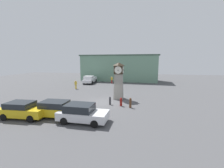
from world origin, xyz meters
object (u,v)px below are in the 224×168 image
at_px(pedestrian_crossing_lot, 112,79).
at_px(car_by_building, 82,113).
at_px(bollard_mid_row, 121,102).
at_px(bench, 118,86).
at_px(car_near_tower, 57,109).
at_px(bollard_far_row, 110,101).
at_px(bollard_near_tower, 130,103).
at_px(pedestrian_near_bench, 76,84).
at_px(pickup_truck, 90,79).
at_px(clock_tower, 119,81).
at_px(car_navy_sedan, 23,110).

bearing_deg(pedestrian_crossing_lot, car_by_building, -86.00).
distance_m(bollard_mid_row, bench, 11.09).
bearing_deg(car_by_building, car_near_tower, 167.05).
distance_m(bollard_mid_row, car_near_tower, 7.22).
bearing_deg(bollard_far_row, bollard_near_tower, -17.15).
bearing_deg(pedestrian_near_bench, car_by_building, -64.10).
height_order(car_near_tower, bench, car_near_tower).
bearing_deg(bollard_mid_row, car_near_tower, -140.54).
bearing_deg(pickup_truck, clock_tower, -56.59).
height_order(bollard_far_row, car_near_tower, car_near_tower).
xyz_separation_m(bollard_near_tower, pedestrian_near_bench, (-10.99, 9.79, 0.36)).
xyz_separation_m(bollard_mid_row, bench, (-1.89, 10.93, 0.01)).
distance_m(bollard_far_row, car_near_tower, 6.46).
xyz_separation_m(bollard_near_tower, car_navy_sedan, (-9.76, -4.92, 0.20)).
distance_m(clock_tower, pickup_truck, 16.05).
bearing_deg(clock_tower, pickup_truck, 123.41).
xyz_separation_m(bollard_far_row, car_navy_sedan, (-7.23, -5.70, 0.28)).
bearing_deg(bench, car_navy_sedan, -112.46).
relative_size(bollard_mid_row, car_navy_sedan, 0.23).
bearing_deg(clock_tower, bollard_far_row, -101.26).
height_order(bollard_mid_row, pickup_truck, pickup_truck).
height_order(car_near_tower, car_by_building, car_by_building).
bearing_deg(pickup_truck, car_navy_sedan, -87.55).
relative_size(car_by_building, pedestrian_crossing_lot, 2.61).
distance_m(clock_tower, car_navy_sedan, 11.93).
bearing_deg(car_navy_sedan, car_near_tower, 14.33).
distance_m(clock_tower, pedestrian_near_bench, 10.94).
bearing_deg(pedestrian_near_bench, bollard_mid_row, -43.45).
xyz_separation_m(bollard_mid_row, car_navy_sedan, (-8.63, -5.37, 0.27)).
relative_size(bollard_near_tower, pickup_truck, 0.22).
bearing_deg(bollard_mid_row, pedestrian_crossing_lot, 104.05).
xyz_separation_m(bollard_near_tower, bollard_mid_row, (-1.14, 0.45, -0.07)).
bearing_deg(bollard_mid_row, bollard_near_tower, -21.50).
relative_size(bollard_far_row, pedestrian_near_bench, 0.60).
height_order(bollard_near_tower, bench, bollard_near_tower).
xyz_separation_m(clock_tower, bollard_mid_row, (0.78, -3.45, -2.05)).
bearing_deg(pedestrian_near_bench, bollard_near_tower, -41.67).
bearing_deg(car_near_tower, car_navy_sedan, -165.67).
bearing_deg(car_near_tower, pickup_truck, 100.61).
relative_size(car_near_tower, pickup_truck, 0.85).
xyz_separation_m(pedestrian_near_bench, pedestrian_crossing_lot, (5.48, 8.14, 0.02)).
height_order(clock_tower, bench, clock_tower).
xyz_separation_m(pickup_truck, pedestrian_near_bench, (-0.29, -7.44, 0.01)).
height_order(bollard_mid_row, bench, bollard_mid_row).
height_order(bollard_near_tower, car_by_building, car_by_building).
bearing_deg(clock_tower, car_by_building, -103.05).
bearing_deg(car_near_tower, pedestrian_near_bench, 107.11).
distance_m(pickup_truck, bench, 9.66).
bearing_deg(car_near_tower, clock_tower, 59.17).
height_order(car_navy_sedan, car_near_tower, car_near_tower).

